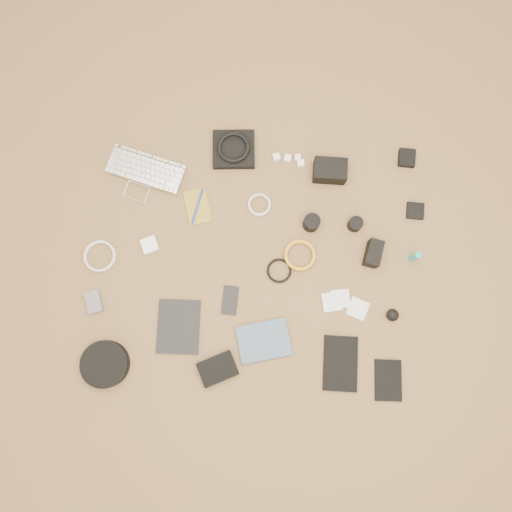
{
  "coord_description": "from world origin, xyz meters",
  "views": [
    {
      "loc": [
        0.02,
        -0.31,
        2.08
      ],
      "look_at": [
        0.0,
        0.03,
        0.02
      ],
      "focal_mm": 35.0,
      "sensor_mm": 36.0,
      "label": 1
    }
  ],
  "objects_px": {
    "phone": "(230,300)",
    "paperback": "(267,360)",
    "tablet": "(179,327)",
    "dslr_camera": "(330,171)",
    "laptop": "(142,180)",
    "headphone_case": "(105,364)"
  },
  "relations": [
    {
      "from": "laptop",
      "to": "tablet",
      "type": "bearing_deg",
      "value": -56.17
    },
    {
      "from": "dslr_camera",
      "to": "paperback",
      "type": "distance_m",
      "value": 0.84
    },
    {
      "from": "tablet",
      "to": "phone",
      "type": "xyz_separation_m",
      "value": [
        0.21,
        0.12,
        -0.0
      ]
    },
    {
      "from": "tablet",
      "to": "paperback",
      "type": "relative_size",
      "value": 1.07
    },
    {
      "from": "phone",
      "to": "dslr_camera",
      "type": "bearing_deg",
      "value": 58.45
    },
    {
      "from": "laptop",
      "to": "phone",
      "type": "height_order",
      "value": "laptop"
    },
    {
      "from": "laptop",
      "to": "tablet",
      "type": "distance_m",
      "value": 0.65
    },
    {
      "from": "phone",
      "to": "paperback",
      "type": "distance_m",
      "value": 0.29
    },
    {
      "from": "dslr_camera",
      "to": "headphone_case",
      "type": "height_order",
      "value": "dslr_camera"
    },
    {
      "from": "headphone_case",
      "to": "paperback",
      "type": "xyz_separation_m",
      "value": [
        0.65,
        0.04,
        -0.02
      ]
    },
    {
      "from": "phone",
      "to": "laptop",
      "type": "bearing_deg",
      "value": 132.46
    },
    {
      "from": "phone",
      "to": "tablet",
      "type": "bearing_deg",
      "value": -146.92
    },
    {
      "from": "phone",
      "to": "paperback",
      "type": "xyz_separation_m",
      "value": [
        0.16,
        -0.24,
        0.01
      ]
    },
    {
      "from": "phone",
      "to": "headphone_case",
      "type": "xyz_separation_m",
      "value": [
        -0.49,
        -0.28,
        0.02
      ]
    },
    {
      "from": "laptop",
      "to": "tablet",
      "type": "relative_size",
      "value": 1.48
    },
    {
      "from": "phone",
      "to": "headphone_case",
      "type": "distance_m",
      "value": 0.56
    },
    {
      "from": "phone",
      "to": "paperback",
      "type": "relative_size",
      "value": 0.58
    },
    {
      "from": "phone",
      "to": "headphone_case",
      "type": "height_order",
      "value": "headphone_case"
    },
    {
      "from": "tablet",
      "to": "phone",
      "type": "distance_m",
      "value": 0.24
    },
    {
      "from": "laptop",
      "to": "paperback",
      "type": "distance_m",
      "value": 0.93
    },
    {
      "from": "paperback",
      "to": "phone",
      "type": "bearing_deg",
      "value": 21.62
    },
    {
      "from": "laptop",
      "to": "paperback",
      "type": "relative_size",
      "value": 1.58
    }
  ]
}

